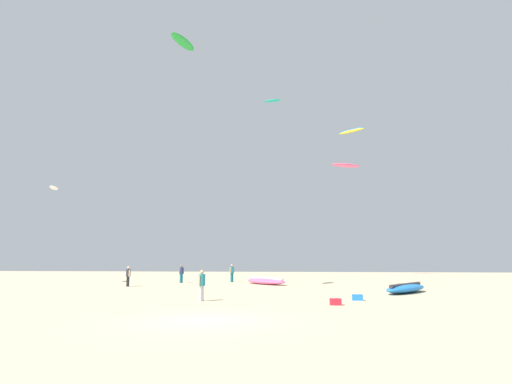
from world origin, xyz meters
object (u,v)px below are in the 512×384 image
(person_foreground, at_px, (202,283))
(person_right, at_px, (232,272))
(kite_grounded_near, at_px, (266,281))
(kite_grounded_mid, at_px, (406,288))
(person_midground, at_px, (128,275))
(gear_bag, at_px, (357,297))
(cooler_box, at_px, (336,302))
(kite_aloft_4, at_px, (346,165))
(kite_aloft_0, at_px, (272,101))
(person_left, at_px, (181,272))
(kite_aloft_1, at_px, (54,188))
(kite_aloft_3, at_px, (351,131))
(kite_aloft_2, at_px, (183,42))

(person_foreground, relative_size, person_right, 0.96)
(kite_grounded_near, height_order, kite_grounded_mid, kite_grounded_mid)
(person_midground, xyz_separation_m, kite_grounded_mid, (21.43, -4.59, -0.66))
(gear_bag, bearing_deg, kite_grounded_near, 113.51)
(cooler_box, distance_m, gear_bag, 2.89)
(person_midground, height_order, kite_grounded_near, person_midground)
(kite_aloft_4, bearing_deg, kite_aloft_0, 122.04)
(kite_grounded_near, height_order, kite_aloft_4, kite_aloft_4)
(person_midground, xyz_separation_m, cooler_box, (15.99, -12.53, -0.81))
(person_left, xyz_separation_m, gear_bag, (14.48, -15.79, -0.84))
(kite_aloft_1, height_order, kite_aloft_3, kite_aloft_3)
(kite_grounded_near, relative_size, kite_aloft_2, 1.56)
(kite_grounded_mid, bearing_deg, person_left, 150.76)
(kite_grounded_mid, bearing_deg, kite_aloft_0, 120.58)
(gear_bag, xyz_separation_m, kite_aloft_4, (1.04, 11.11, 10.06))
(person_midground, height_order, kite_grounded_mid, person_midground)
(kite_aloft_0, xyz_separation_m, kite_aloft_3, (10.60, 10.72, -0.62))
(kite_aloft_2, bearing_deg, person_midground, 142.72)
(cooler_box, bearing_deg, kite_aloft_4, 79.72)
(kite_aloft_0, bearing_deg, kite_aloft_2, -111.31)
(kite_grounded_mid, xyz_separation_m, kite_aloft_2, (-16.16, 0.59, 19.22))
(kite_grounded_mid, distance_m, kite_aloft_0, 28.23)
(person_right, bearing_deg, person_midground, -99.89)
(person_left, height_order, person_right, person_right)
(person_foreground, xyz_separation_m, gear_bag, (8.50, 1.25, -0.81))
(cooler_box, xyz_separation_m, kite_aloft_0, (-4.44, 24.65, 20.65))
(kite_aloft_2, height_order, kite_aloft_3, kite_aloft_3)
(person_left, distance_m, kite_aloft_0, 22.52)
(person_right, bearing_deg, person_foreground, -50.47)
(kite_aloft_0, height_order, kite_aloft_1, kite_aloft_0)
(gear_bag, relative_size, kite_aloft_2, 0.18)
(person_right, relative_size, kite_aloft_0, 0.82)
(kite_aloft_0, height_order, kite_aloft_2, kite_aloft_0)
(person_left, xyz_separation_m, kite_aloft_4, (15.52, -4.68, 9.22))
(person_midground, height_order, kite_aloft_2, kite_aloft_2)
(person_left, bearing_deg, kite_aloft_3, -100.62)
(kite_aloft_1, bearing_deg, kite_aloft_4, -3.62)
(gear_bag, xyz_separation_m, kite_aloft_1, (-26.44, 12.85, 8.88))
(person_left, height_order, gear_bag, person_left)
(person_foreground, bearing_deg, cooler_box, 13.66)
(person_left, relative_size, kite_aloft_3, 0.44)
(person_midground, distance_m, cooler_box, 20.33)
(person_midground, distance_m, kite_grounded_near, 12.02)
(cooler_box, distance_m, kite_aloft_4, 17.11)
(kite_grounded_near, relative_size, kite_aloft_4, 1.71)
(kite_grounded_mid, relative_size, kite_aloft_3, 1.37)
(kite_aloft_2, bearing_deg, gear_bag, -26.34)
(gear_bag, height_order, kite_aloft_2, kite_aloft_2)
(person_right, height_order, cooler_box, person_right)
(person_right, distance_m, kite_aloft_1, 19.07)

